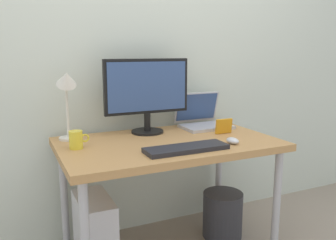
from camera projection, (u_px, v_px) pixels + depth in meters
back_wall at (140, 37)px, 2.28m from camera, size 4.40×0.04×2.60m
desk at (168, 152)px, 2.03m from camera, size 1.22×0.73×0.71m
monitor at (147, 91)px, 2.16m from camera, size 0.54×0.20×0.46m
laptop at (202, 118)px, 2.38m from camera, size 0.32×0.28×0.22m
desk_lamp at (67, 89)px, 1.96m from camera, size 0.11×0.16×0.42m
keyboard at (186, 148)px, 1.81m from camera, size 0.44×0.14×0.02m
mouse at (233, 141)px, 1.95m from camera, size 0.06×0.09×0.03m
coffee_mug at (76, 140)px, 1.85m from camera, size 0.11×0.07×0.10m
photo_frame at (224, 126)px, 2.18m from camera, size 0.11×0.03×0.09m
computer_tower at (95, 233)px, 1.98m from camera, size 0.18×0.36×0.42m
wastebasket at (223, 214)px, 2.34m from camera, size 0.26×0.26×0.30m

